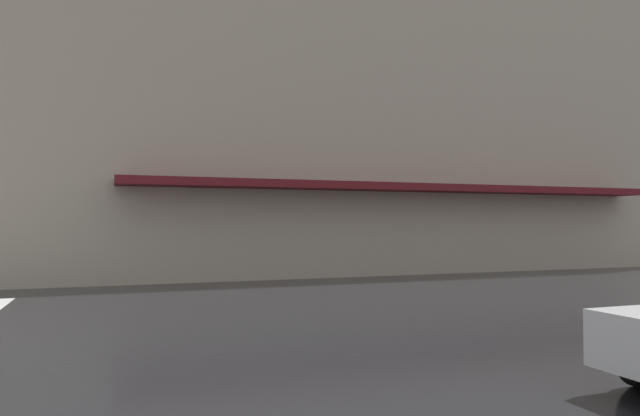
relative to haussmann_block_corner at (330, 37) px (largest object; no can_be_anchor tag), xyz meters
name	(u,v)px	position (x,y,z in m)	size (l,w,h in m)	color
haussmann_block_corner	(330,37)	(0.00, 0.00, 0.00)	(16.34, 27.40, 21.76)	tan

